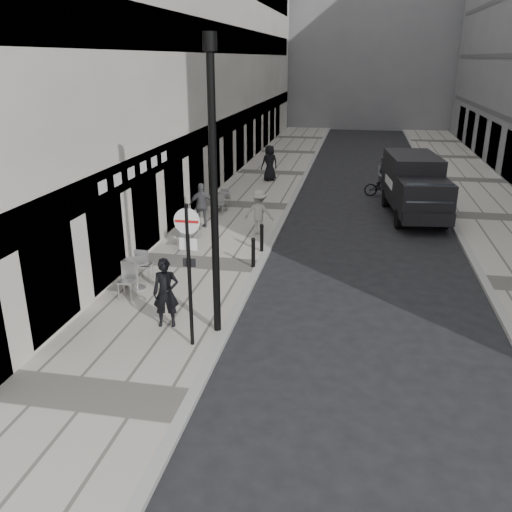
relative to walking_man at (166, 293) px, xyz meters
The scene contains 17 objects.
sidewalk 12.18m from the walking_man, 92.35° to the left, with size 4.00×60.00×0.12m, color #A29E92.
far_sidewalk 16.08m from the walking_man, 49.12° to the left, with size 4.00×60.00×0.12m, color #A29E92.
building_left 20.77m from the walking_man, 103.57° to the left, with size 4.00×45.00×18.00m, color beige.
building_far 51.21m from the walking_man, 86.57° to the left, with size 24.00×16.00×22.00m, color slate.
walking_man is the anchor object (origin of this frame).
sign_post 1.78m from the walking_man, 42.21° to the right, with size 0.59×0.09×3.42m.
lamppost 3.21m from the walking_man, ahead, with size 0.31×0.31×6.88m.
bollard_near 4.63m from the walking_man, 72.93° to the left, with size 0.12×0.12×0.92m, color black.
bollard_far 6.11m from the walking_man, 77.19° to the left, with size 0.12×0.12×0.92m, color black.
panel_van 13.85m from the walking_man, 60.08° to the left, with size 2.63×5.63×2.56m.
cyclist 16.48m from the walking_man, 69.47° to the left, with size 1.90×0.80×1.99m.
pedestrian_a 8.46m from the walking_man, 100.05° to the left, with size 1.04×0.43×1.78m, color #4C4C50.
pedestrian_b 7.90m from the walking_man, 83.44° to the left, with size 1.11×0.64×1.72m, color gray.
pedestrian_c 17.52m from the walking_man, 90.94° to the left, with size 0.95×0.62×1.94m, color black.
cafe_table_near 2.67m from the walking_man, 129.05° to the left, with size 0.79×1.78×1.02m.
cafe_table_mid 11.03m from the walking_man, 96.76° to the left, with size 0.69×1.55×0.88m.
cafe_table_far 6.47m from the walking_man, 102.28° to the left, with size 0.78×1.76×1.00m.
Camera 1 is at (2.98, -5.78, 6.48)m, focal length 38.00 mm.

